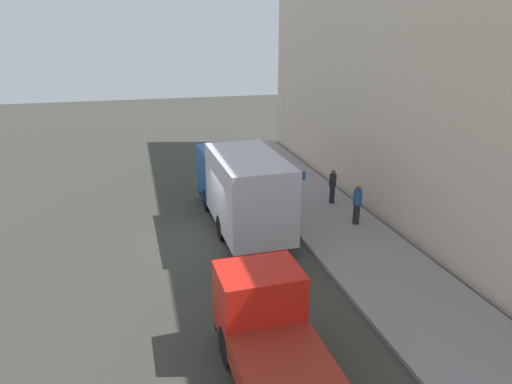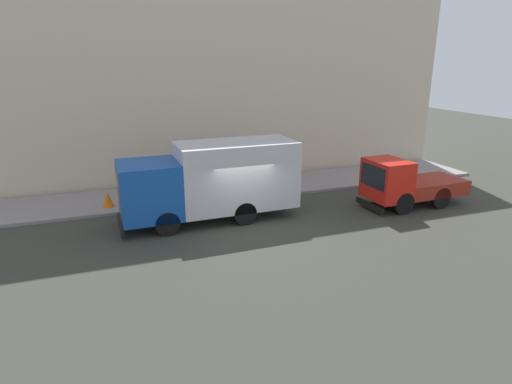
{
  "view_description": "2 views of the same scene",
  "coord_description": "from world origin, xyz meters",
  "px_view_note": "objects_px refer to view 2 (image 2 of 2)",
  "views": [
    {
      "loc": [
        -2.79,
        -15.94,
        7.69
      ],
      "look_at": [
        1.55,
        0.4,
        1.66
      ],
      "focal_mm": 31.8,
      "sensor_mm": 36.0,
      "label": 1
    },
    {
      "loc": [
        -15.51,
        5.1,
        6.49
      ],
      "look_at": [
        0.79,
        -0.78,
        1.12
      ],
      "focal_mm": 29.72,
      "sensor_mm": 36.0,
      "label": 2
    }
  ],
  "objects_px": {
    "large_utility_truck": "(213,179)",
    "small_flatbed_truck": "(405,184)",
    "street_sign_post": "(212,172)",
    "pedestrian_standing": "(216,169)",
    "pedestrian_walking": "(169,174)",
    "traffic_cone_orange": "(108,199)"
  },
  "relations": [
    {
      "from": "large_utility_truck",
      "to": "small_flatbed_truck",
      "type": "height_order",
      "value": "large_utility_truck"
    },
    {
      "from": "large_utility_truck",
      "to": "street_sign_post",
      "type": "relative_size",
      "value": 3.32
    },
    {
      "from": "street_sign_post",
      "to": "pedestrian_standing",
      "type": "bearing_deg",
      "value": -19.34
    },
    {
      "from": "large_utility_truck",
      "to": "street_sign_post",
      "type": "height_order",
      "value": "large_utility_truck"
    },
    {
      "from": "small_flatbed_truck",
      "to": "pedestrian_standing",
      "type": "relative_size",
      "value": 3.01
    },
    {
      "from": "pedestrian_standing",
      "to": "street_sign_post",
      "type": "bearing_deg",
      "value": -62.42
    },
    {
      "from": "pedestrian_standing",
      "to": "pedestrian_walking",
      "type": "bearing_deg",
      "value": -133.45
    },
    {
      "from": "pedestrian_walking",
      "to": "pedestrian_standing",
      "type": "height_order",
      "value": "pedestrian_standing"
    },
    {
      "from": "large_utility_truck",
      "to": "pedestrian_standing",
      "type": "distance_m",
      "value": 4.79
    },
    {
      "from": "small_flatbed_truck",
      "to": "street_sign_post",
      "type": "distance_m",
      "value": 8.99
    },
    {
      "from": "traffic_cone_orange",
      "to": "pedestrian_walking",
      "type": "bearing_deg",
      "value": -59.95
    },
    {
      "from": "large_utility_truck",
      "to": "pedestrian_walking",
      "type": "xyz_separation_m",
      "value": [
        4.56,
        1.15,
        -0.77
      ]
    },
    {
      "from": "small_flatbed_truck",
      "to": "pedestrian_standing",
      "type": "height_order",
      "value": "small_flatbed_truck"
    },
    {
      "from": "large_utility_truck",
      "to": "street_sign_post",
      "type": "bearing_deg",
      "value": -14.37
    },
    {
      "from": "traffic_cone_orange",
      "to": "small_flatbed_truck",
      "type": "bearing_deg",
      "value": -107.59
    },
    {
      "from": "pedestrian_standing",
      "to": "small_flatbed_truck",
      "type": "bearing_deg",
      "value": 8.62
    },
    {
      "from": "small_flatbed_truck",
      "to": "pedestrian_standing",
      "type": "distance_m",
      "value": 9.47
    },
    {
      "from": "pedestrian_walking",
      "to": "street_sign_post",
      "type": "bearing_deg",
      "value": -73.84
    },
    {
      "from": "pedestrian_standing",
      "to": "street_sign_post",
      "type": "relative_size",
      "value": 0.74
    },
    {
      "from": "pedestrian_walking",
      "to": "street_sign_post",
      "type": "xyz_separation_m",
      "value": [
        -2.24,
        -1.7,
        0.49
      ]
    },
    {
      "from": "pedestrian_standing",
      "to": "street_sign_post",
      "type": "distance_m",
      "value": 2.4
    },
    {
      "from": "pedestrian_standing",
      "to": "traffic_cone_orange",
      "type": "xyz_separation_m",
      "value": [
        -1.76,
        5.54,
        -0.51
      ]
    }
  ]
}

